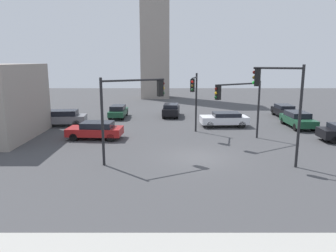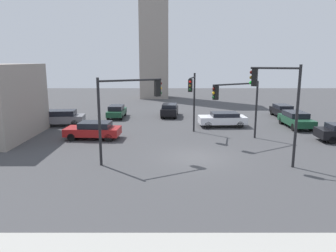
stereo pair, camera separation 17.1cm
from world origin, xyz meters
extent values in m
plane|color=#424244|center=(0.00, 0.00, 0.00)|extent=(105.67, 105.67, 0.00)
cylinder|color=black|center=(-5.75, -1.60, 2.60)|extent=(0.16, 0.16, 5.20)
cylinder|color=black|center=(-3.97, -0.65, 4.98)|extent=(3.61, 2.01, 0.12)
cube|color=black|center=(-2.42, 0.18, 4.43)|extent=(0.43, 0.43, 1.00)
sphere|color=#4C0F0C|center=(-2.24, 0.28, 4.73)|extent=(0.20, 0.20, 0.20)
sphere|color=yellow|center=(-2.24, 0.28, 4.43)|extent=(0.20, 0.20, 0.20)
sphere|color=#14471E|center=(-2.24, 0.28, 4.13)|extent=(0.20, 0.20, 0.20)
cylinder|color=black|center=(5.25, 5.26, 2.29)|extent=(0.16, 0.16, 4.58)
cylinder|color=black|center=(3.35, 4.10, 4.41)|extent=(3.87, 2.44, 0.12)
cube|color=black|center=(1.66, 3.06, 3.86)|extent=(0.44, 0.44, 1.00)
sphere|color=#4C0F0C|center=(1.49, 2.96, 4.16)|extent=(0.20, 0.20, 0.20)
sphere|color=yellow|center=(1.49, 2.96, 3.86)|extent=(0.20, 0.20, 0.20)
sphere|color=#14471E|center=(1.49, 2.96, 3.56)|extent=(0.20, 0.20, 0.20)
cylinder|color=black|center=(0.52, 7.68, 2.55)|extent=(0.16, 0.16, 5.09)
cylinder|color=black|center=(0.23, 6.41, 4.76)|extent=(0.68, 2.57, 0.12)
cube|color=black|center=(0.00, 5.38, 4.21)|extent=(0.38, 0.38, 1.00)
sphere|color=red|center=(-0.04, 5.19, 4.51)|extent=(0.20, 0.20, 0.20)
sphere|color=#594714|center=(-0.04, 5.19, 4.21)|extent=(0.20, 0.20, 0.20)
sphere|color=#14471E|center=(-0.04, 5.19, 3.91)|extent=(0.20, 0.20, 0.20)
cylinder|color=black|center=(5.56, -1.98, 2.96)|extent=(0.16, 0.16, 5.93)
cylinder|color=black|center=(4.32, -1.46, 5.71)|extent=(2.54, 1.13, 0.12)
cube|color=black|center=(3.30, -1.05, 5.16)|extent=(0.42, 0.42, 1.00)
sphere|color=#4C0F0C|center=(3.11, -0.97, 5.46)|extent=(0.20, 0.20, 0.20)
sphere|color=#594714|center=(3.11, -0.97, 5.16)|extent=(0.20, 0.20, 0.20)
sphere|color=green|center=(3.11, -0.97, 4.86)|extent=(0.20, 0.20, 0.20)
cube|color=maroon|center=(-7.75, 4.99, 0.61)|extent=(4.38, 2.20, 0.61)
cube|color=black|center=(-7.54, 4.98, 1.12)|extent=(2.49, 1.86, 0.49)
cylinder|color=black|center=(-9.25, 4.28, 0.31)|extent=(0.63, 0.39, 0.61)
cylinder|color=black|center=(-9.16, 5.88, 0.31)|extent=(0.63, 0.39, 0.61)
cylinder|color=black|center=(-6.35, 4.11, 0.31)|extent=(0.63, 0.39, 0.61)
cylinder|color=black|center=(-6.25, 5.71, 0.31)|extent=(0.63, 0.39, 0.61)
cube|color=black|center=(-1.58, 15.41, 0.68)|extent=(2.03, 4.25, 0.68)
cube|color=black|center=(-1.59, 15.21, 1.21)|extent=(1.69, 2.42, 0.45)
cylinder|color=black|center=(-2.18, 16.87, 0.34)|extent=(0.36, 0.70, 0.68)
cylinder|color=black|center=(-0.77, 16.76, 0.34)|extent=(0.36, 0.70, 0.68)
cylinder|color=black|center=(-2.39, 14.07, 0.34)|extent=(0.36, 0.70, 0.68)
cylinder|color=black|center=(-0.97, 13.96, 0.34)|extent=(0.36, 0.70, 0.68)
cylinder|color=black|center=(10.56, 4.89, 0.30)|extent=(0.60, 0.34, 0.59)
cylinder|color=black|center=(10.53, 3.37, 0.30)|extent=(0.60, 0.34, 0.59)
cube|color=slate|center=(-12.19, 10.21, 0.67)|extent=(4.86, 2.34, 0.67)
cube|color=black|center=(-11.96, 10.23, 1.23)|extent=(2.77, 1.92, 0.54)
cylinder|color=black|center=(-13.72, 9.28, 0.34)|extent=(0.71, 0.41, 0.68)
cylinder|color=black|center=(-13.85, 10.85, 0.34)|extent=(0.71, 0.41, 0.68)
cylinder|color=black|center=(-10.53, 9.56, 0.34)|extent=(0.71, 0.41, 0.68)
cylinder|color=black|center=(-10.67, 11.14, 0.34)|extent=(0.71, 0.41, 0.68)
cube|color=silver|center=(3.36, 9.82, 0.66)|extent=(4.47, 2.20, 0.66)
cube|color=black|center=(3.58, 9.83, 1.15)|extent=(2.53, 1.87, 0.40)
cylinder|color=black|center=(1.91, 8.93, 0.33)|extent=(0.67, 0.39, 0.65)
cylinder|color=black|center=(1.84, 10.56, 0.33)|extent=(0.67, 0.39, 0.65)
cylinder|color=black|center=(4.89, 9.08, 0.33)|extent=(0.67, 0.39, 0.65)
cylinder|color=black|center=(4.81, 10.71, 0.33)|extent=(0.67, 0.39, 0.65)
cube|color=#19472D|center=(10.19, 9.42, 0.65)|extent=(1.91, 4.67, 0.63)
cube|color=black|center=(10.19, 9.65, 1.19)|extent=(1.67, 2.62, 0.53)
cylinder|color=black|center=(10.98, 7.84, 0.34)|extent=(0.34, 0.68, 0.68)
cylinder|color=black|center=(9.43, 7.83, 0.34)|extent=(0.34, 0.68, 0.68)
cylinder|color=black|center=(10.96, 11.01, 0.34)|extent=(0.34, 0.68, 0.68)
cylinder|color=black|center=(9.41, 11.00, 0.34)|extent=(0.34, 0.68, 0.68)
cube|color=#19472D|center=(-7.35, 14.58, 0.61)|extent=(1.68, 4.07, 0.56)
cube|color=black|center=(-7.35, 14.38, 1.12)|extent=(1.46, 2.29, 0.53)
cylinder|color=black|center=(-8.00, 15.97, 0.33)|extent=(0.30, 0.66, 0.66)
cylinder|color=black|center=(-6.67, 15.95, 0.33)|extent=(0.30, 0.66, 0.66)
cylinder|color=black|center=(-8.04, 13.22, 0.33)|extent=(0.30, 0.66, 0.66)
cylinder|color=black|center=(-6.70, 13.20, 0.33)|extent=(0.30, 0.66, 0.66)
cube|color=black|center=(10.92, 14.90, 0.64)|extent=(1.76, 4.29, 0.65)
cube|color=black|center=(10.92, 15.11, 1.14)|extent=(1.54, 2.41, 0.44)
cylinder|color=black|center=(11.64, 13.45, 0.31)|extent=(0.32, 0.63, 0.63)
cylinder|color=black|center=(10.23, 13.44, 0.31)|extent=(0.32, 0.63, 0.63)
cylinder|color=black|center=(11.61, 16.35, 0.31)|extent=(0.32, 0.63, 0.63)
cylinder|color=black|center=(10.20, 16.34, 0.31)|extent=(0.32, 0.63, 0.63)
cube|color=gray|center=(-4.01, 34.06, 12.07)|extent=(4.61, 4.61, 24.14)
camera|label=1|loc=(-1.93, -19.89, 6.13)|focal=34.23mm
camera|label=2|loc=(-1.76, -19.89, 6.13)|focal=34.23mm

